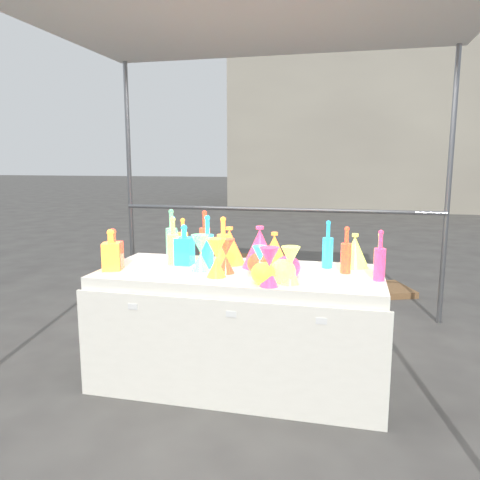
% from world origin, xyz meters
% --- Properties ---
extents(ground, '(80.00, 80.00, 0.00)m').
position_xyz_m(ground, '(0.00, 0.00, 0.00)').
color(ground, '#5E5C57').
rests_on(ground, ground).
extents(canopy_tent, '(3.15, 3.15, 2.46)m').
position_xyz_m(canopy_tent, '(0.00, 0.01, 2.38)').
color(canopy_tent, gray).
rests_on(canopy_tent, ground).
extents(display_table, '(1.84, 0.83, 0.75)m').
position_xyz_m(display_table, '(0.00, -0.01, 0.37)').
color(display_table, white).
rests_on(display_table, ground).
extents(background_building, '(14.00, 6.00, 6.00)m').
position_xyz_m(background_building, '(4.00, 14.00, 3.00)').
color(background_building, '#ACA490').
rests_on(background_building, ground).
extents(cardboard_box_closed, '(0.56, 0.45, 0.37)m').
position_xyz_m(cardboard_box_closed, '(-0.62, 2.29, 0.18)').
color(cardboard_box_closed, olive).
rests_on(cardboard_box_closed, ground).
extents(cardboard_box_flat, '(0.94, 0.81, 0.07)m').
position_xyz_m(cardboard_box_flat, '(0.96, 2.37, 0.03)').
color(cardboard_box_flat, olive).
rests_on(cardboard_box_flat, ground).
extents(bottle_0, '(0.09, 0.09, 0.29)m').
position_xyz_m(bottle_0, '(-0.52, 0.35, 0.89)').
color(bottle_0, red).
rests_on(bottle_0, display_table).
extents(bottle_1, '(0.07, 0.07, 0.30)m').
position_xyz_m(bottle_1, '(-0.59, 0.35, 0.90)').
color(bottle_1, '#1A8B19').
rests_on(bottle_1, display_table).
extents(bottle_2, '(0.09, 0.09, 0.35)m').
position_xyz_m(bottle_2, '(-0.34, 0.31, 0.93)').
color(bottle_2, orange).
rests_on(bottle_2, display_table).
extents(bottle_3, '(0.09, 0.09, 0.29)m').
position_xyz_m(bottle_3, '(-0.59, 0.35, 0.89)').
color(bottle_3, blue).
rests_on(bottle_3, display_table).
extents(bottle_4, '(0.08, 0.08, 0.33)m').
position_xyz_m(bottle_4, '(-0.48, 0.07, 0.91)').
color(bottle_4, teal).
rests_on(bottle_4, display_table).
extents(bottle_5, '(0.08, 0.08, 0.37)m').
position_xyz_m(bottle_5, '(-0.53, 0.16, 0.94)').
color(bottle_5, '#B52482').
rests_on(bottle_5, display_table).
extents(bottle_6, '(0.10, 0.10, 0.33)m').
position_xyz_m(bottle_6, '(-0.15, 0.16, 0.91)').
color(bottle_6, red).
rests_on(bottle_6, display_table).
extents(bottle_7, '(0.09, 0.09, 0.35)m').
position_xyz_m(bottle_7, '(-0.23, 0.03, 0.93)').
color(bottle_7, '#1A8B19').
rests_on(bottle_7, display_table).
extents(decanter_0, '(0.14, 0.14, 0.27)m').
position_xyz_m(decanter_0, '(-0.81, -0.18, 0.88)').
color(decanter_0, red).
rests_on(decanter_0, display_table).
extents(decanter_1, '(0.13, 0.13, 0.27)m').
position_xyz_m(decanter_1, '(-0.81, -0.15, 0.88)').
color(decanter_1, orange).
rests_on(decanter_1, display_table).
extents(decanter_2, '(0.11, 0.11, 0.28)m').
position_xyz_m(decanter_2, '(-0.41, 0.09, 0.89)').
color(decanter_2, '#1A8B19').
rests_on(decanter_2, display_table).
extents(hourglass_0, '(0.14, 0.14, 0.22)m').
position_xyz_m(hourglass_0, '(-0.07, -0.09, 0.86)').
color(hourglass_0, orange).
rests_on(hourglass_0, display_table).
extents(hourglass_1, '(0.12, 0.12, 0.22)m').
position_xyz_m(hourglass_1, '(0.25, -0.34, 0.86)').
color(hourglass_1, blue).
rests_on(hourglass_1, display_table).
extents(hourglass_2, '(0.14, 0.14, 0.22)m').
position_xyz_m(hourglass_2, '(0.36, -0.26, 0.86)').
color(hourglass_2, teal).
rests_on(hourglass_2, display_table).
extents(hourglass_3, '(0.13, 0.13, 0.24)m').
position_xyz_m(hourglass_3, '(-0.24, -0.07, 0.87)').
color(hourglass_3, '#B52482').
rests_on(hourglass_3, display_table).
extents(hourglass_4, '(0.13, 0.13, 0.24)m').
position_xyz_m(hourglass_4, '(-0.10, -0.20, 0.87)').
color(hourglass_4, red).
rests_on(hourglass_4, display_table).
extents(hourglass_5, '(0.10, 0.10, 0.19)m').
position_xyz_m(hourglass_5, '(0.16, -0.15, 0.85)').
color(hourglass_5, '#1A8B19').
rests_on(hourglass_5, display_table).
extents(globe_0, '(0.18, 0.18, 0.12)m').
position_xyz_m(globe_0, '(0.21, -0.30, 0.81)').
color(globe_0, red).
rests_on(globe_0, display_table).
extents(globe_1, '(0.17, 0.17, 0.12)m').
position_xyz_m(globe_1, '(0.31, -0.25, 0.81)').
color(globe_1, teal).
rests_on(globe_1, display_table).
extents(globe_2, '(0.19, 0.19, 0.13)m').
position_xyz_m(globe_2, '(0.15, -0.09, 0.81)').
color(globe_2, orange).
rests_on(globe_2, display_table).
extents(globe_3, '(0.19, 0.19, 0.12)m').
position_xyz_m(globe_3, '(0.33, -0.14, 0.81)').
color(globe_3, blue).
rests_on(globe_3, display_table).
extents(lampshade_0, '(0.23, 0.23, 0.26)m').
position_xyz_m(lampshade_0, '(-0.12, 0.19, 0.88)').
color(lampshade_0, yellow).
rests_on(lampshade_0, display_table).
extents(lampshade_1, '(0.23, 0.23, 0.24)m').
position_xyz_m(lampshade_1, '(0.20, 0.14, 0.87)').
color(lampshade_1, yellow).
rests_on(lampshade_1, display_table).
extents(lampshade_2, '(0.29, 0.29, 0.28)m').
position_xyz_m(lampshade_2, '(0.10, 0.12, 0.89)').
color(lampshade_2, blue).
rests_on(lampshade_2, display_table).
extents(lampshade_3, '(0.24, 0.24, 0.22)m').
position_xyz_m(lampshade_3, '(0.72, 0.28, 0.86)').
color(lampshade_3, teal).
rests_on(lampshade_3, display_table).
extents(bottle_8, '(0.07, 0.07, 0.32)m').
position_xyz_m(bottle_8, '(0.54, 0.21, 0.91)').
color(bottle_8, '#1A8B19').
rests_on(bottle_8, display_table).
extents(bottle_9, '(0.09, 0.09, 0.30)m').
position_xyz_m(bottle_9, '(0.66, 0.09, 0.90)').
color(bottle_9, orange).
rests_on(bottle_9, display_table).
extents(bottle_10, '(0.08, 0.08, 0.30)m').
position_xyz_m(bottle_10, '(0.86, -0.06, 0.90)').
color(bottle_10, blue).
rests_on(bottle_10, display_table).
extents(bottle_11, '(0.07, 0.07, 0.29)m').
position_xyz_m(bottle_11, '(0.86, -0.03, 0.89)').
color(bottle_11, teal).
rests_on(bottle_11, display_table).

